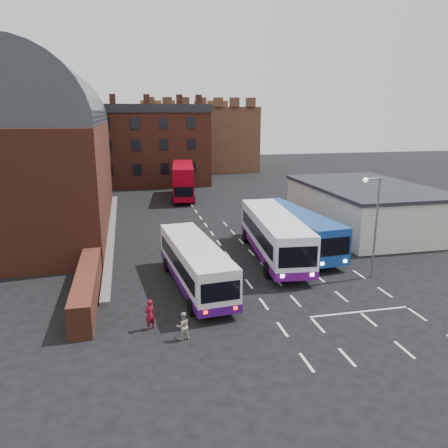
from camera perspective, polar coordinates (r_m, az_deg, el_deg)
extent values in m
plane|color=black|center=(27.07, 4.70, -9.68)|extent=(180.00, 180.00, 0.00)
cube|color=#602B1E|center=(45.67, -22.69, 5.70)|extent=(12.00, 28.00, 10.00)
cylinder|color=#1E2328|center=(45.28, -23.31, 11.95)|extent=(12.00, 26.00, 12.00)
cube|color=#602B1E|center=(27.62, -17.45, -7.80)|extent=(1.20, 10.00, 1.80)
cube|color=beige|center=(44.71, 17.94, 2.03)|extent=(10.00, 16.00, 4.00)
cube|color=#282B30|center=(44.33, 18.15, 4.69)|extent=(10.40, 16.40, 0.30)
cube|color=brown|center=(69.80, -11.50, 9.56)|extent=(22.00, 10.00, 11.00)
cube|color=brown|center=(90.71, -4.11, 11.16)|extent=(22.00, 22.00, 12.00)
cube|color=silver|center=(28.10, -3.82, -4.96)|extent=(3.48, 11.03, 2.46)
cube|color=black|center=(28.06, -3.83, -4.67)|extent=(3.43, 9.84, 0.89)
cylinder|color=black|center=(31.45, -7.54, -5.30)|extent=(0.37, 1.01, 0.99)
cylinder|color=black|center=(24.84, -4.34, -10.73)|extent=(0.37, 1.01, 0.99)
cylinder|color=black|center=(31.95, -3.18, -4.87)|extent=(0.37, 1.01, 0.99)
cylinder|color=black|center=(25.47, 1.14, -10.03)|extent=(0.37, 1.01, 0.99)
cube|color=white|center=(33.76, 6.55, -1.20)|extent=(4.00, 12.80, 2.86)
cube|color=black|center=(33.71, 6.56, -0.92)|extent=(3.95, 11.61, 1.03)
cylinder|color=black|center=(30.91, 10.84, -5.63)|extent=(0.42, 1.17, 1.14)
cylinder|color=black|center=(38.65, 6.98, -1.41)|extent=(0.42, 1.17, 1.14)
cylinder|color=black|center=(30.16, 5.64, -5.95)|extent=(0.42, 1.17, 1.14)
cylinder|color=black|center=(38.05, 2.80, -1.57)|extent=(0.42, 1.17, 1.14)
cube|color=navy|center=(35.98, 9.25, -0.51)|extent=(3.81, 12.06, 2.69)
cube|color=black|center=(35.94, 9.26, -0.26)|extent=(3.76, 10.87, 0.97)
cylinder|color=black|center=(33.89, 14.10, -4.08)|extent=(0.40, 1.10, 1.08)
cylinder|color=black|center=(40.54, 8.17, -0.75)|extent=(0.40, 1.10, 1.08)
cylinder|color=black|center=(32.58, 10.06, -4.61)|extent=(0.40, 1.10, 1.08)
cylinder|color=black|center=(39.45, 4.65, -1.07)|extent=(0.40, 1.10, 1.08)
cube|color=#9E0012|center=(57.63, -5.35, 5.81)|extent=(3.92, 11.43, 3.97)
cube|color=black|center=(57.71, -5.34, 5.26)|extent=(3.83, 10.25, 0.92)
cylinder|color=black|center=(54.47, -3.95, 3.22)|extent=(0.41, 1.05, 1.02)
cylinder|color=black|center=(61.88, -4.15, 4.56)|extent=(0.41, 1.05, 1.02)
cylinder|color=black|center=(54.46, -6.63, 3.15)|extent=(0.41, 1.05, 1.02)
cylinder|color=black|center=(61.87, -6.51, 4.50)|extent=(0.41, 1.05, 1.02)
cylinder|color=slate|center=(30.98, 19.20, -0.61)|extent=(0.14, 0.14, 6.86)
cylinder|color=slate|center=(29.92, 18.88, 5.62)|extent=(1.20, 0.30, 0.09)
sphere|color=#FFF2CC|center=(29.53, 18.00, 5.50)|extent=(0.31, 0.31, 0.31)
imported|color=maroon|center=(23.45, -9.67, -11.58)|extent=(0.72, 0.67, 1.66)
imported|color=#B1A392|center=(22.35, -5.39, -13.10)|extent=(0.80, 0.67, 1.45)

